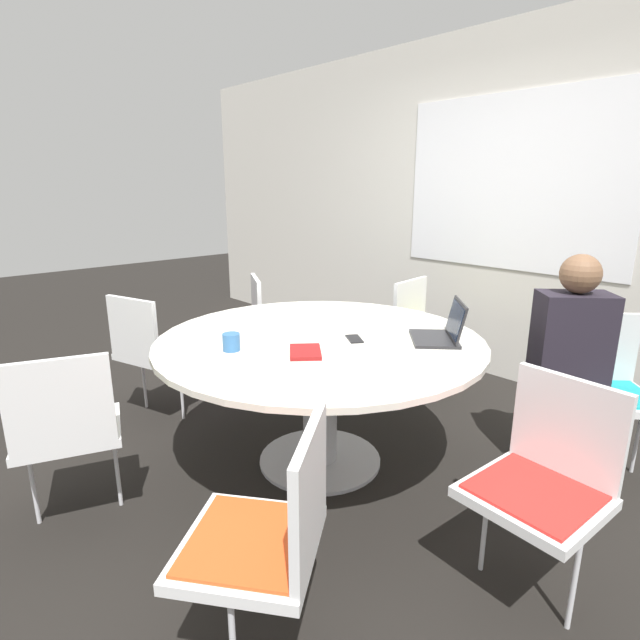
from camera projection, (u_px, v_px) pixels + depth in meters
The scene contains 16 objects.
ground_plane at pixel (320, 460), 2.88m from camera, with size 16.00×16.00×0.00m, color black.
wall_back at pixel (511, 210), 3.84m from camera, with size 8.00×0.07×2.70m.
conference_table at pixel (320, 363), 2.72m from camera, with size 1.76×1.76×0.74m.
chair_0 at pixel (605, 380), 2.71m from camera, with size 0.61×0.61×0.86m.
chair_1 at pixel (424, 328), 3.70m from camera, with size 0.47×0.48×0.86m.
chair_2 at pixel (273, 320), 3.91m from camera, with size 0.59×0.58×0.86m.
chair_3 at pixel (151, 346), 3.29m from camera, with size 0.55×0.53×0.86m.
chair_4 at pixel (66, 423), 2.23m from camera, with size 0.55×0.56×0.86m.
chair_5 at pixel (270, 529), 1.55m from camera, with size 0.60×0.60×0.86m.
chair_6 at pixel (545, 473), 1.84m from camera, with size 0.47×0.45×0.86m.
person_0 at pixel (571, 350), 2.60m from camera, with size 0.41×0.41×1.21m.
laptop at pixel (443, 331), 2.63m from camera, with size 0.39×0.39×0.21m.
spiral_notebook at pixel (305, 352), 2.43m from camera, with size 0.26×0.25×0.02m.
coffee_cup at pixel (231, 342), 2.47m from camera, with size 0.09×0.09×0.09m.
cell_phone at pixel (354, 339), 2.66m from camera, with size 0.16×0.13×0.01m.
handbag at pixel (234, 368), 3.95m from camera, with size 0.36×0.16×0.28m.
Camera 1 is at (1.89, -1.74, 1.55)m, focal length 28.00 mm.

